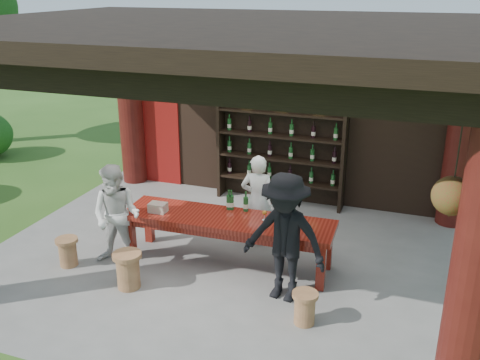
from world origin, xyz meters
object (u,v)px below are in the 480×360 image
(guest_woman, at_px, (117,216))
(stool_far_left, at_px, (68,251))
(stool_near_left, at_px, (128,269))
(guest_man, at_px, (285,238))
(tasting_table, at_px, (228,225))
(stool_near_right, at_px, (305,307))
(host, at_px, (258,201))
(wine_shelf, at_px, (280,148))
(napkin_basket, at_px, (158,208))

(guest_woman, bearing_deg, stool_far_left, -160.32)
(stool_near_left, relative_size, guest_man, 0.30)
(tasting_table, distance_m, guest_woman, 1.63)
(stool_near_right, xyz_separation_m, stool_far_left, (-3.64, 0.22, 0.00))
(stool_near_right, relative_size, guest_woman, 0.28)
(tasting_table, bearing_deg, host, 74.34)
(stool_far_left, xyz_separation_m, guest_man, (3.24, 0.26, 0.65))
(tasting_table, xyz_separation_m, host, (0.21, 0.77, 0.12))
(stool_near_right, bearing_deg, guest_woman, 169.56)
(stool_far_left, relative_size, guest_woman, 0.28)
(stool_near_left, bearing_deg, stool_far_left, 168.86)
(stool_near_right, xyz_separation_m, host, (-1.22, 1.86, 0.52))
(wine_shelf, xyz_separation_m, guest_woman, (-1.59, -3.12, -0.30))
(wine_shelf, distance_m, stool_near_left, 3.92)
(stool_near_right, bearing_deg, wine_shelf, 110.55)
(stool_near_left, height_order, napkin_basket, napkin_basket)
(stool_near_right, distance_m, napkin_basket, 2.71)
(tasting_table, xyz_separation_m, guest_woman, (-1.53, -0.54, 0.14))
(stool_far_left, height_order, guest_woman, guest_woman)
(stool_far_left, bearing_deg, guest_man, 4.58)
(stool_near_left, distance_m, napkin_basket, 1.08)
(stool_near_left, height_order, host, host)
(stool_far_left, bearing_deg, stool_near_left, -11.14)
(wine_shelf, height_order, tasting_table, wine_shelf)
(wine_shelf, distance_m, stool_far_left, 4.21)
(guest_woman, bearing_deg, host, 30.95)
(guest_man, bearing_deg, stool_near_left, -158.22)
(stool_far_left, bearing_deg, wine_shelf, 56.63)
(wine_shelf, xyz_separation_m, guest_man, (0.97, -3.19, -0.19))
(tasting_table, bearing_deg, wine_shelf, 88.62)
(stool_near_left, distance_m, stool_far_left, 1.19)
(napkin_basket, bearing_deg, guest_woman, -141.73)
(stool_near_left, bearing_deg, guest_woman, 130.94)
(stool_near_right, relative_size, guest_man, 0.24)
(tasting_table, relative_size, stool_near_right, 7.36)
(wine_shelf, distance_m, guest_woman, 3.51)
(stool_near_right, bearing_deg, stool_far_left, 176.57)
(wine_shelf, bearing_deg, guest_woman, -116.99)
(stool_near_left, bearing_deg, wine_shelf, 73.28)
(stool_far_left, bearing_deg, guest_woman, 25.68)
(tasting_table, height_order, stool_near_right, tasting_table)
(tasting_table, relative_size, host, 2.12)
(guest_man, relative_size, napkin_basket, 6.77)
(stool_near_left, distance_m, guest_woman, 0.89)
(stool_near_right, height_order, host, host)
(wine_shelf, distance_m, guest_man, 3.34)
(stool_near_left, height_order, guest_man, guest_man)
(stool_far_left, distance_m, guest_man, 3.31)
(stool_far_left, height_order, guest_man, guest_man)
(guest_woman, distance_m, guest_man, 2.56)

